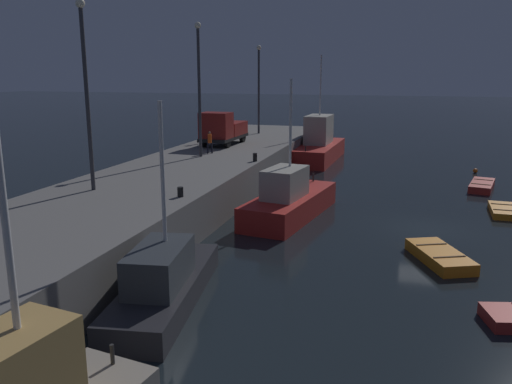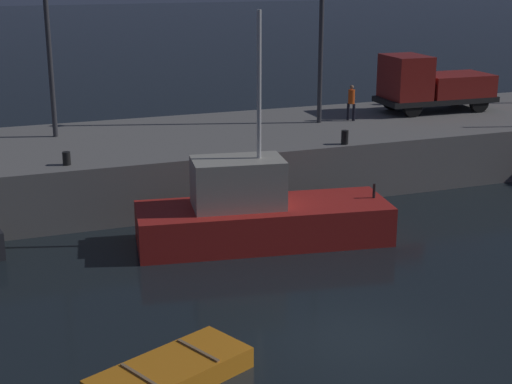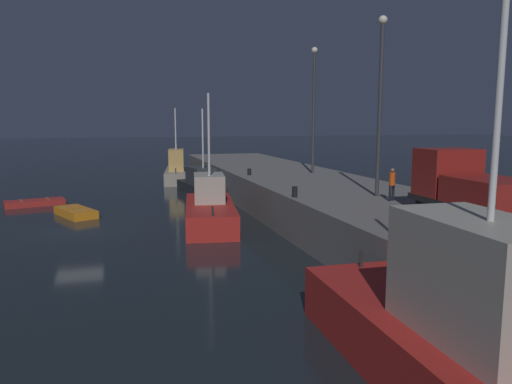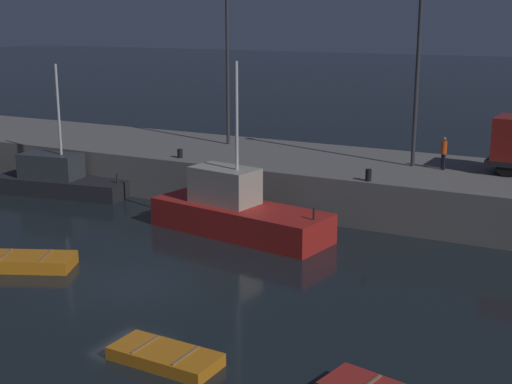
{
  "view_description": "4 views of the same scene",
  "coord_description": "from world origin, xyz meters",
  "views": [
    {
      "loc": [
        -27.1,
        1.23,
        7.94
      ],
      "look_at": [
        -1.89,
        8.64,
        1.85
      ],
      "focal_mm": 36.42,
      "sensor_mm": 36.0,
      "label": 1
    },
    {
      "loc": [
        -8.28,
        -15.27,
        9.01
      ],
      "look_at": [
        0.75,
        8.86,
        1.28
      ],
      "focal_mm": 53.99,
      "sensor_mm": 36.0,
      "label": 2
    },
    {
      "loc": [
        28.2,
        1.98,
        6.05
      ],
      "look_at": [
        -0.09,
        10.27,
        1.78
      ],
      "focal_mm": 34.53,
      "sensor_mm": 36.0,
      "label": 3
    },
    {
      "loc": [
        15.2,
        -19.24,
        9.47
      ],
      "look_at": [
        -0.1,
        9.88,
        1.29
      ],
      "focal_mm": 49.95,
      "sensor_mm": 36.0,
      "label": 4
    }
  ],
  "objects": [
    {
      "name": "ground_plane",
      "position": [
        0.0,
        0.0,
        0.0
      ],
      "size": [
        320.0,
        320.0,
        0.0
      ],
      "primitive_type": "plane",
      "color": "black"
    },
    {
      "name": "pier_quay",
      "position": [
        0.0,
        14.58,
        1.11
      ],
      "size": [
        56.57,
        8.31,
        2.22
      ],
      "color": "slate",
      "rests_on": "ground"
    },
    {
      "name": "fishing_boat_white",
      "position": [
        0.26,
        7.35,
        0.98
      ],
      "size": [
        8.67,
        3.98,
        7.6
      ],
      "color": "red",
      "rests_on": "ground"
    },
    {
      "name": "fishing_boat_orange",
      "position": [
        -11.85,
        9.05,
        0.82
      ],
      "size": [
        7.89,
        3.34,
        7.02
      ],
      "color": "#232328",
      "rests_on": "ground"
    },
    {
      "name": "rowboat_white_mid",
      "position": [
        4.47,
        -4.3,
        0.19
      ],
      "size": [
        3.21,
        1.49,
        0.41
      ],
      "color": "orange",
      "rests_on": "ground"
    },
    {
      "name": "rowboat_blue_far",
      "position": [
        -4.74,
        -0.4,
        0.25
      ],
      "size": [
        3.97,
        2.91,
        0.54
      ],
      "color": "orange",
      "rests_on": "ground"
    },
    {
      "name": "lamp_post_west",
      "position": [
        -5.2,
        16.11,
        7.42
      ],
      "size": [
        0.44,
        0.44,
        9.03
      ],
      "color": "#38383D",
      "rests_on": "pier_quay"
    },
    {
      "name": "lamp_post_east",
      "position": [
        6.0,
        14.95,
        7.37
      ],
      "size": [
        0.44,
        0.44,
        8.93
      ],
      "color": "#38383D",
      "rests_on": "pier_quay"
    },
    {
      "name": "dockworker",
      "position": [
        7.52,
        14.87,
        3.12
      ],
      "size": [
        0.39,
        0.39,
        1.58
      ],
      "color": "black",
      "rests_on": "pier_quay"
    },
    {
      "name": "bollard_west",
      "position": [
        5.15,
        10.78,
        2.49
      ],
      "size": [
        0.28,
        0.28,
        0.54
      ],
      "primitive_type": "cylinder",
      "color": "black",
      "rests_on": "pier_quay"
    },
    {
      "name": "bollard_central",
      "position": [
        -5.36,
        11.32,
        2.45
      ],
      "size": [
        0.28,
        0.28,
        0.47
      ],
      "primitive_type": "cylinder",
      "color": "black",
      "rests_on": "pier_quay"
    }
  ]
}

